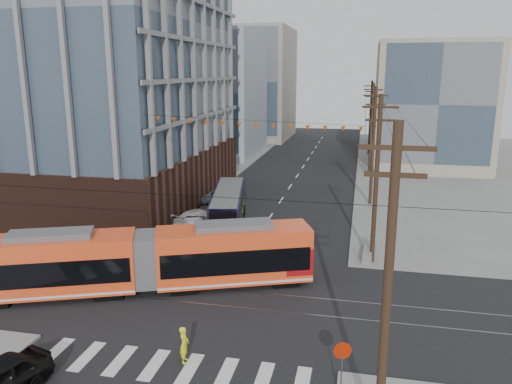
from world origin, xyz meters
TOP-DOWN VIEW (x-y plane):
  - ground at (0.00, 0.00)m, footprint 160.00×160.00m
  - office_building at (-22.00, 23.00)m, footprint 30.00×25.00m
  - bg_bldg_nw_near at (-17.00, 52.00)m, footprint 18.00×16.00m
  - bg_bldg_ne_near at (16.00, 48.00)m, footprint 14.00×14.00m
  - bg_bldg_nw_far at (-14.00, 72.00)m, footprint 16.00×18.00m
  - bg_bldg_ne_far at (18.00, 68.00)m, footprint 16.00×16.00m
  - utility_pole_near at (8.50, -6.00)m, footprint 0.30×0.30m
  - utility_pole_far at (8.50, 56.00)m, footprint 0.30×0.30m
  - streetcar at (-4.24, 4.04)m, footprint 18.69×9.56m
  - city_bus at (-2.93, 17.03)m, footprint 4.36×10.93m
  - parked_car_silver at (-4.91, 14.65)m, footprint 1.90×4.29m
  - parked_car_white at (-5.22, 16.44)m, footprint 3.77×5.18m
  - parked_car_grey at (-5.50, 24.28)m, footprint 3.12×5.16m
  - pedestrian at (0.40, -2.47)m, footprint 0.50×0.67m
  - stop_sign at (7.18, -3.80)m, footprint 0.90×0.90m
  - jersey_barrier at (8.30, 12.35)m, footprint 1.17×4.09m

SIDE VIEW (x-z plane):
  - ground at x=0.00m, z-range 0.00..0.00m
  - jersey_barrier at x=8.30m, z-range 0.00..0.81m
  - parked_car_grey at x=-5.50m, z-range 0.00..1.34m
  - parked_car_silver at x=-4.91m, z-range 0.00..1.37m
  - parked_car_white at x=-5.22m, z-range 0.00..1.39m
  - pedestrian at x=0.40m, z-range 0.00..1.66m
  - stop_sign at x=7.18m, z-range 0.00..2.38m
  - city_bus at x=-2.93m, z-range 0.00..3.03m
  - streetcar at x=-4.24m, z-range 0.00..3.67m
  - utility_pole_near at x=8.50m, z-range 0.00..11.00m
  - utility_pole_far at x=8.50m, z-range 0.00..11.00m
  - bg_bldg_ne_far at x=18.00m, z-range 0.00..14.00m
  - bg_bldg_ne_near at x=16.00m, z-range 0.00..16.00m
  - bg_bldg_nw_near at x=-17.00m, z-range 0.00..18.00m
  - bg_bldg_nw_far at x=-14.00m, z-range 0.00..20.00m
  - office_building at x=-22.00m, z-range 0.00..28.60m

